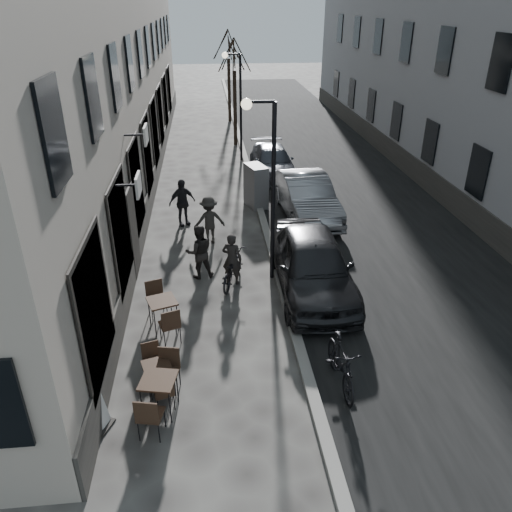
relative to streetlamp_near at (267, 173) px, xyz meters
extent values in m
plane|color=#363331|center=(0.17, -6.00, -3.16)|extent=(120.00, 120.00, 0.00)
cube|color=black|center=(4.02, 10.00, -3.16)|extent=(7.30, 60.00, 0.00)
cube|color=gray|center=(0.37, 10.00, -3.10)|extent=(0.25, 60.00, 0.12)
cylinder|color=black|center=(0.17, 0.00, -0.66)|extent=(0.12, 0.12, 5.00)
cylinder|color=black|center=(-0.18, 0.00, 1.84)|extent=(0.70, 0.08, 0.08)
sphere|color=#FFF2CC|center=(-0.53, 0.00, 1.79)|extent=(0.28, 0.28, 0.28)
cylinder|color=black|center=(0.17, 12.00, -0.66)|extent=(0.12, 0.12, 5.00)
cylinder|color=black|center=(-0.18, 12.00, 1.84)|extent=(0.70, 0.08, 0.08)
sphere|color=#FFF2CC|center=(-0.53, 12.00, 1.79)|extent=(0.28, 0.28, 0.28)
cylinder|color=black|center=(0.07, 15.00, -1.21)|extent=(0.20, 0.20, 3.90)
cylinder|color=black|center=(0.07, 21.00, -1.21)|extent=(0.20, 0.20, 3.90)
cube|color=#2E2114|center=(-2.69, -5.09, -2.37)|extent=(0.78, 0.78, 0.04)
cylinder|color=black|center=(-3.01, -5.30, -2.78)|extent=(0.03, 0.03, 0.77)
cylinder|color=black|center=(-2.47, -5.42, -2.78)|extent=(0.03, 0.03, 0.77)
cylinder|color=black|center=(-2.90, -4.76, -2.78)|extent=(0.03, 0.03, 0.77)
cylinder|color=black|center=(-2.36, -4.88, -2.78)|extent=(0.03, 0.03, 0.77)
cube|color=#2E2114|center=(-2.77, -4.52, -2.50)|extent=(0.69, 0.69, 0.04)
cylinder|color=black|center=(-2.92, -4.81, -2.84)|extent=(0.02, 0.02, 0.64)
cylinder|color=black|center=(-2.48, -4.67, -2.84)|extent=(0.02, 0.02, 0.64)
cylinder|color=black|center=(-3.06, -4.37, -2.84)|extent=(0.02, 0.02, 0.64)
cylinder|color=black|center=(-2.61, -4.23, -2.84)|extent=(0.02, 0.02, 0.64)
cube|color=#2E2114|center=(-2.80, -2.26, -2.38)|extent=(0.83, 0.83, 0.04)
cylinder|color=black|center=(-2.97, -2.61, -2.78)|extent=(0.03, 0.03, 0.76)
cylinder|color=black|center=(-2.45, -2.43, -2.78)|extent=(0.03, 0.03, 0.76)
cylinder|color=black|center=(-3.15, -2.09, -2.78)|extent=(0.03, 0.03, 0.76)
cylinder|color=black|center=(-2.63, -1.91, -2.78)|extent=(0.03, 0.03, 0.76)
cube|color=black|center=(-3.78, -5.45, -3.14)|extent=(0.46, 0.61, 0.04)
cube|color=white|center=(-3.85, -5.45, -2.67)|extent=(0.42, 0.60, 0.92)
cube|color=slate|center=(0.27, 5.66, -2.34)|extent=(0.91, 1.23, 1.64)
imported|color=black|center=(-1.00, -0.22, -2.69)|extent=(1.16, 1.90, 0.94)
imported|color=black|center=(-1.00, -0.22, -2.39)|extent=(0.65, 0.53, 1.54)
imported|color=black|center=(-1.91, 0.24, -2.35)|extent=(0.87, 0.73, 1.62)
imported|color=#2D2B27|center=(-1.58, 2.52, -2.35)|extent=(1.15, 0.82, 1.62)
imported|color=black|center=(-2.51, 4.09, -2.31)|extent=(1.08, 0.83, 1.70)
imported|color=black|center=(1.17, -0.84, -2.33)|extent=(2.00, 4.89, 1.66)
imported|color=gray|center=(2.01, 4.45, -2.38)|extent=(1.96, 4.81, 1.55)
imported|color=#3F424A|center=(1.43, 9.49, -2.53)|extent=(1.88, 4.41, 1.27)
imported|color=black|center=(1.00, -4.70, -2.61)|extent=(0.58, 1.86, 1.11)
camera|label=1|loc=(-1.56, -12.60, 4.11)|focal=35.00mm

